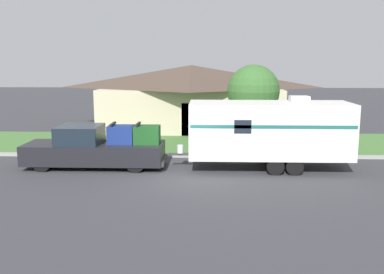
# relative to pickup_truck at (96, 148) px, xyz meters

# --- Properties ---
(ground_plane) EXTENTS (120.00, 120.00, 0.00)m
(ground_plane) POSITION_rel_pickup_truck_xyz_m (3.99, -1.58, -0.87)
(ground_plane) COLOR #38383D
(curb_strip) EXTENTS (80.00, 0.30, 0.14)m
(curb_strip) POSITION_rel_pickup_truck_xyz_m (3.99, 2.17, -0.80)
(curb_strip) COLOR #999993
(curb_strip) RESTS_ON ground_plane
(lawn_strip) EXTENTS (80.00, 7.00, 0.03)m
(lawn_strip) POSITION_rel_pickup_truck_xyz_m (3.99, 5.82, -0.85)
(lawn_strip) COLOR #477538
(lawn_strip) RESTS_ON ground_plane
(house_across_street) EXTENTS (13.05, 7.18, 4.42)m
(house_across_street) POSITION_rel_pickup_truck_xyz_m (3.83, 11.43, 1.42)
(house_across_street) COLOR beige
(house_across_street) RESTS_ON ground_plane
(pickup_truck) EXTENTS (6.25, 2.06, 2.01)m
(pickup_truck) POSITION_rel_pickup_truck_xyz_m (0.00, 0.00, 0.00)
(pickup_truck) COLOR black
(pickup_truck) RESTS_ON ground_plane
(travel_trailer) EXTENTS (7.88, 2.42, 3.22)m
(travel_trailer) POSITION_rel_pickup_truck_xyz_m (7.66, -0.00, 0.87)
(travel_trailer) COLOR black
(travel_trailer) RESTS_ON ground_plane
(mailbox) EXTENTS (0.48, 0.20, 1.35)m
(mailbox) POSITION_rel_pickup_truck_xyz_m (12.22, 2.90, 0.17)
(mailbox) COLOR brown
(mailbox) RESTS_ON ground_plane
(tree_in_yard) EXTENTS (2.82, 2.82, 4.52)m
(tree_in_yard) POSITION_rel_pickup_truck_xyz_m (7.42, 4.64, 2.23)
(tree_in_yard) COLOR brown
(tree_in_yard) RESTS_ON ground_plane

